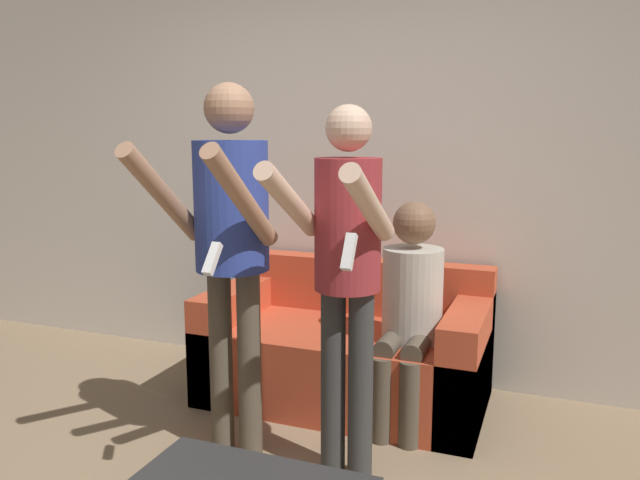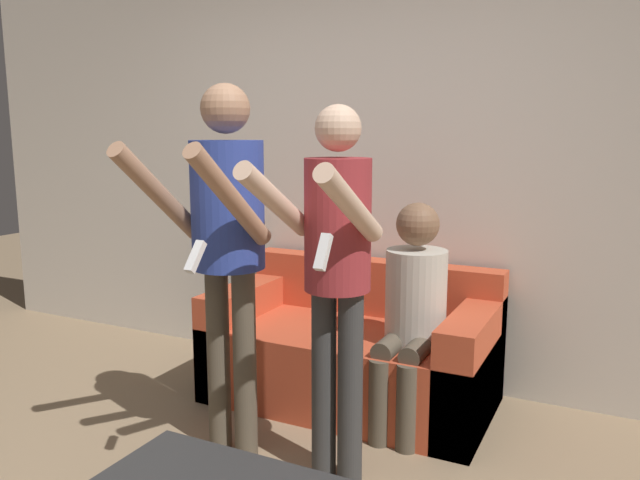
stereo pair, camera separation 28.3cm
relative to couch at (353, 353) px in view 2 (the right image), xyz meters
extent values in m
cube|color=silver|center=(-0.12, 0.46, 1.07)|extent=(6.40, 0.06, 2.70)
cube|color=#C64C2D|center=(0.00, -0.03, -0.06)|extent=(1.58, 0.84, 0.44)
cube|color=#C64C2D|center=(0.00, 0.31, 0.33)|extent=(1.58, 0.16, 0.33)
cube|color=#C64C2D|center=(-0.69, -0.03, 0.03)|extent=(0.20, 0.84, 0.62)
cube|color=#C64C2D|center=(0.69, -0.03, 0.03)|extent=(0.20, 0.84, 0.62)
cylinder|color=brown|center=(-0.35, -0.82, 0.18)|extent=(0.11, 0.11, 0.92)
cylinder|color=brown|center=(-0.20, -0.82, 0.18)|extent=(0.11, 0.11, 0.92)
cylinder|color=#2D429E|center=(-0.28, -0.82, 0.93)|extent=(0.34, 0.34, 0.59)
sphere|color=#A87A5B|center=(-0.28, -0.82, 1.36)|extent=(0.22, 0.22, 0.22)
cylinder|color=#A87A5B|center=(-0.47, -1.06, 0.99)|extent=(0.08, 0.54, 0.46)
cylinder|color=#A87A5B|center=(-0.09, -1.06, 0.99)|extent=(0.08, 0.54, 0.46)
cube|color=white|center=(-0.09, -1.31, 0.79)|extent=(0.04, 0.10, 0.12)
cylinder|color=#383838|center=(0.21, -0.82, 0.16)|extent=(0.11, 0.11, 0.87)
cylinder|color=#383838|center=(0.34, -0.82, 0.16)|extent=(0.11, 0.11, 0.87)
cylinder|color=#9E2D33|center=(0.28, -0.82, 0.87)|extent=(0.28, 0.28, 0.56)
sphere|color=beige|center=(0.28, -0.82, 1.28)|extent=(0.19, 0.19, 0.19)
cylinder|color=beige|center=(0.12, -1.05, 0.99)|extent=(0.08, 0.51, 0.34)
cylinder|color=beige|center=(0.44, -1.05, 0.99)|extent=(0.08, 0.51, 0.34)
cube|color=white|center=(0.44, -1.28, 0.85)|extent=(0.04, 0.09, 0.13)
cylinder|color=brown|center=(0.33, -0.43, -0.06)|extent=(0.11, 0.11, 0.44)
cylinder|color=brown|center=(0.48, -0.43, -0.06)|extent=(0.11, 0.11, 0.44)
cylinder|color=brown|center=(0.33, -0.27, 0.19)|extent=(0.11, 0.32, 0.11)
cylinder|color=brown|center=(0.48, -0.27, 0.19)|extent=(0.11, 0.32, 0.11)
cylinder|color=beige|center=(0.41, -0.11, 0.41)|extent=(0.32, 0.32, 0.50)
sphere|color=brown|center=(0.41, -0.11, 0.79)|extent=(0.22, 0.22, 0.22)
camera|label=1|loc=(1.10, -3.28, 1.25)|focal=35.00mm
camera|label=2|loc=(1.36, -3.17, 1.25)|focal=35.00mm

